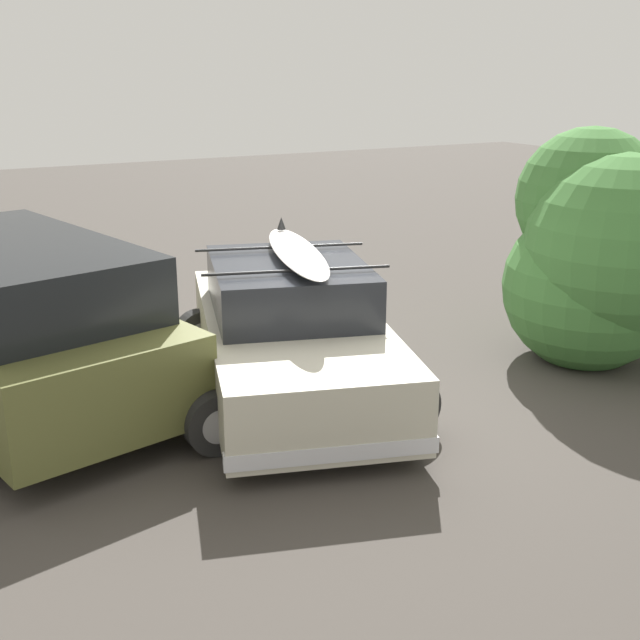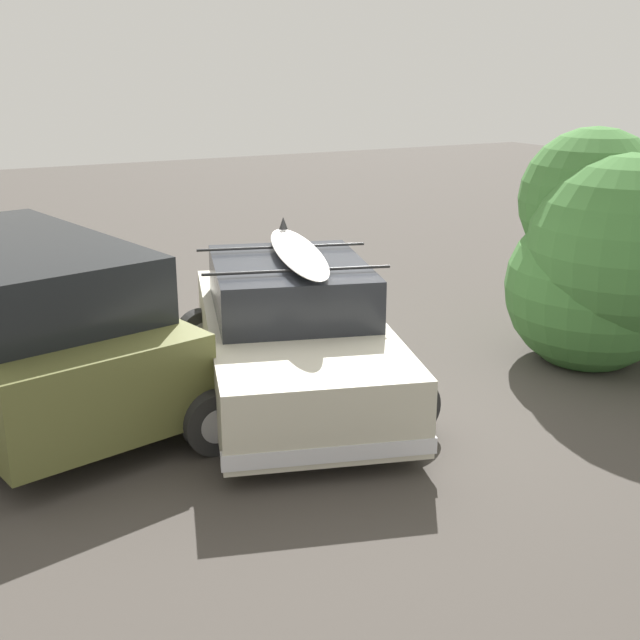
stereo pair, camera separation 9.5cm
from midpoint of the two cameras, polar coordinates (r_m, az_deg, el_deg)
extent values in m
cube|color=#423D38|center=(8.45, -0.11, -5.14)|extent=(44.00, 44.00, 0.02)
cube|color=#B7B29E|center=(8.27, -1.64, -1.87)|extent=(2.88, 4.39, 0.69)
cube|color=#23262B|center=(8.25, -1.86, 2.43)|extent=(2.05, 2.32, 0.51)
cube|color=silver|center=(6.56, 1.18, -9.40)|extent=(1.72, 0.63, 0.14)
cube|color=silver|center=(10.22, -3.40, 0.57)|extent=(1.72, 0.63, 0.14)
cylinder|color=black|center=(7.40, 6.77, -6.19)|extent=(0.57, 0.18, 0.57)
cylinder|color=#99999E|center=(7.40, 6.77, -6.19)|extent=(0.31, 0.19, 0.31)
cylinder|color=black|center=(7.11, -7.12, -7.26)|extent=(0.57, 0.18, 0.57)
cylinder|color=#99999E|center=(7.11, -7.12, -7.26)|extent=(0.31, 0.19, 0.31)
cylinder|color=black|center=(9.68, 2.37, -0.33)|extent=(0.57, 0.18, 0.57)
cylinder|color=#99999E|center=(9.68, 2.37, -0.33)|extent=(0.31, 0.19, 0.31)
cylinder|color=black|center=(9.45, -8.17, -0.94)|extent=(0.57, 0.18, 0.57)
cylinder|color=#99999E|center=(9.45, -8.17, -0.94)|extent=(0.31, 0.19, 0.31)
cylinder|color=black|center=(7.66, -1.25, 3.54)|extent=(1.75, 0.58, 0.03)
cylinder|color=black|center=(8.69, -2.43, 5.21)|extent=(1.75, 0.58, 0.03)
ellipsoid|color=white|center=(8.19, -1.27, 4.88)|extent=(1.15, 2.47, 0.09)
cone|color=black|center=(9.11, -2.33, 6.90)|extent=(0.10, 0.10, 0.14)
cube|color=brown|center=(8.50, -20.24, -1.38)|extent=(2.70, 4.56, 0.81)
cube|color=black|center=(8.31, -20.75, 3.27)|extent=(2.36, 3.61, 0.61)
cylinder|color=black|center=(7.85, -10.24, -4.20)|extent=(0.75, 0.22, 0.75)
cylinder|color=#99999E|center=(7.85, -10.24, -4.20)|extent=(0.41, 0.23, 0.41)
cylinder|color=black|center=(10.04, -17.72, 0.04)|extent=(0.75, 0.22, 0.75)
cylinder|color=#99999E|center=(10.04, -17.72, 0.04)|extent=(0.41, 0.23, 0.41)
cylinder|color=brown|center=(10.06, 21.01, -0.95)|extent=(0.36, 0.36, 0.52)
sphere|color=#427A38|center=(10.18, 21.33, 4.47)|extent=(1.73, 1.73, 1.73)
sphere|color=#427A38|center=(9.50, 21.16, 3.62)|extent=(1.33, 1.33, 1.33)
sphere|color=#427A38|center=(9.37, 20.96, 4.81)|extent=(2.06, 2.06, 2.06)
sphere|color=#427A38|center=(9.58, 18.99, 2.17)|extent=(1.93, 1.93, 1.93)
sphere|color=#427A38|center=(9.74, 19.04, 8.06)|extent=(1.65, 1.65, 1.65)
sphere|color=#427A38|center=(9.94, 19.66, 3.34)|extent=(1.34, 1.34, 1.34)
camera|label=1|loc=(0.05, -89.64, 0.11)|focal=45.00mm
camera|label=2|loc=(0.05, 90.36, -0.11)|focal=45.00mm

